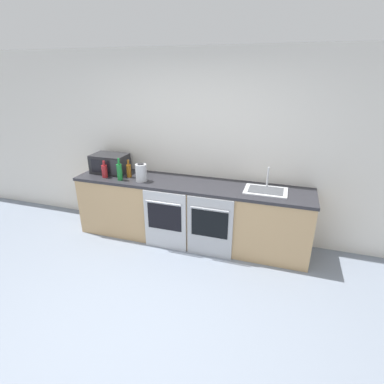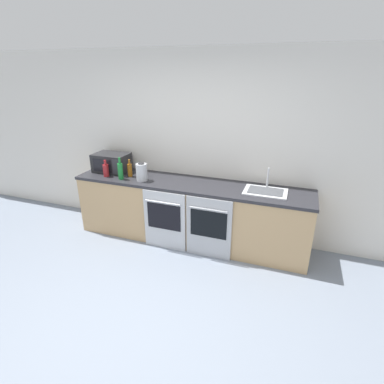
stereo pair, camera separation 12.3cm
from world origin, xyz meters
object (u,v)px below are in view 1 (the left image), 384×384
Objects in this scene: bottle_red at (105,171)px; sink at (266,190)px; bottle_green at (120,171)px; kettle at (141,173)px; oven_left at (165,221)px; oven_right at (210,228)px; microwave at (110,163)px; bottle_amber at (129,170)px.

sink is (2.25, 0.16, -0.08)m from bottle_red.
bottle_green is 0.31m from kettle.
kettle reaches higher than oven_left.
sink reaches higher than oven_right.
kettle is at bearing 9.49° from bottle_green.
microwave is (-1.66, 0.41, 0.59)m from oven_right.
bottle_green reaches higher than bottle_amber.
bottle_amber is (-0.66, 0.30, 0.55)m from oven_left.
sink is (1.92, 0.05, -0.08)m from bottle_amber.
oven_left is 1.15m from bottle_red.
bottle_green is at bearing -6.26° from bottle_red.
microwave reaches higher than bottle_amber.
bottle_amber is (0.06, 0.14, -0.02)m from bottle_green.
oven_right is at bearing -13.02° from bottle_amber.
bottle_red is 0.97× the size of kettle.
bottle_red is 0.27m from bottle_green.
microwave is at bearing 140.52° from bottle_green.
bottle_red reaches higher than oven_left.
bottle_red is 0.35m from bottle_amber.
bottle_amber is 1.01× the size of kettle.
bottle_red is at bearing 173.74° from bottle_green.
bottle_green is at bearing 168.05° from oven_left.
microwave is 2.30m from sink.
microwave is 0.24m from bottle_red.
oven_left is 1.56× the size of sink.
bottle_green is at bearing 173.50° from oven_right.
sink reaches higher than bottle_amber.
oven_left is 0.94m from bottle_green.
bottle_amber is 1.92m from sink.
oven_left is 1.26m from microwave.
sink is at bearing 15.31° from oven_left.
bottle_amber reaches higher than oven_right.
bottle_green reaches higher than microwave.
oven_right is at bearing -6.46° from bottle_red.
bottle_green is 2.00m from sink.
bottle_red is at bearing -175.88° from sink.
bottle_red is 0.96× the size of bottle_amber.
oven_left is 3.30× the size of bottle_amber.
sink reaches higher than microwave.
microwave is at bearing 163.20° from bottle_amber.
oven_right is 1.81m from microwave.
oven_right is at bearing 0.00° from oven_left.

